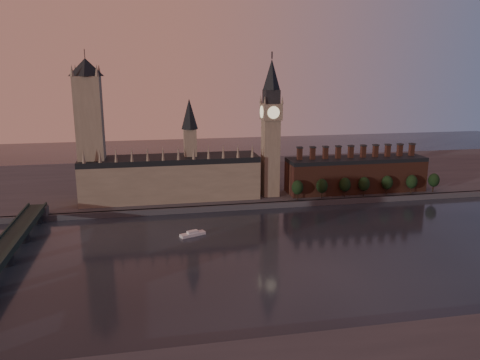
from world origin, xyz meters
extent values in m
plane|color=black|center=(0.00, 0.00, 0.00)|extent=(900.00, 900.00, 0.00)
cube|color=#48484D|center=(0.00, 90.00, 2.00)|extent=(900.00, 4.00, 4.00)
cube|color=#48484D|center=(0.00, 180.00, 2.00)|extent=(900.00, 180.00, 4.00)
cube|color=gray|center=(-65.00, 115.00, 18.00)|extent=(130.00, 30.00, 28.00)
cube|color=black|center=(-65.00, 115.00, 34.00)|extent=(130.00, 30.00, 4.00)
cube|color=gray|center=(-50.00, 115.00, 44.00)|extent=(9.00, 9.00, 24.00)
cone|color=black|center=(-50.00, 115.00, 67.00)|extent=(12.00, 12.00, 22.00)
cone|color=gray|center=(-124.00, 101.00, 41.00)|extent=(2.60, 2.60, 10.00)
cone|color=gray|center=(-113.27, 101.00, 41.00)|extent=(2.60, 2.60, 10.00)
cone|color=gray|center=(-102.55, 101.00, 41.00)|extent=(2.60, 2.60, 10.00)
cone|color=gray|center=(-91.82, 101.00, 41.00)|extent=(2.60, 2.60, 10.00)
cone|color=gray|center=(-81.09, 101.00, 41.00)|extent=(2.60, 2.60, 10.00)
cone|color=gray|center=(-70.36, 101.00, 41.00)|extent=(2.60, 2.60, 10.00)
cone|color=gray|center=(-59.64, 101.00, 41.00)|extent=(2.60, 2.60, 10.00)
cone|color=gray|center=(-48.91, 101.00, 41.00)|extent=(2.60, 2.60, 10.00)
cone|color=gray|center=(-38.18, 101.00, 41.00)|extent=(2.60, 2.60, 10.00)
cone|color=gray|center=(-27.45, 101.00, 41.00)|extent=(2.60, 2.60, 10.00)
cone|color=gray|center=(-16.73, 101.00, 41.00)|extent=(2.60, 2.60, 10.00)
cone|color=gray|center=(-6.00, 101.00, 41.00)|extent=(2.60, 2.60, 10.00)
cube|color=gray|center=(-120.00, 115.00, 49.00)|extent=(18.00, 18.00, 90.00)
cone|color=black|center=(-120.00, 115.00, 100.00)|extent=(24.00, 24.00, 12.00)
cylinder|color=#232326|center=(-120.00, 115.00, 106.00)|extent=(0.50, 0.50, 12.00)
cone|color=gray|center=(-128.00, 107.00, 98.00)|extent=(3.00, 3.00, 8.00)
cone|color=gray|center=(-112.00, 107.00, 98.00)|extent=(3.00, 3.00, 8.00)
cone|color=gray|center=(-128.00, 123.00, 98.00)|extent=(3.00, 3.00, 8.00)
cone|color=gray|center=(-112.00, 123.00, 98.00)|extent=(3.00, 3.00, 8.00)
cube|color=gray|center=(10.00, 110.00, 33.00)|extent=(12.00, 12.00, 58.00)
cube|color=gray|center=(10.00, 110.00, 68.00)|extent=(14.00, 14.00, 12.00)
cube|color=#232326|center=(10.00, 110.00, 79.00)|extent=(11.00, 11.00, 10.00)
cone|color=black|center=(10.00, 110.00, 95.00)|extent=(13.00, 13.00, 22.00)
cylinder|color=#232326|center=(10.00, 110.00, 108.50)|extent=(1.00, 1.00, 5.00)
cylinder|color=beige|center=(10.00, 102.80, 68.00)|extent=(9.00, 0.50, 9.00)
cylinder|color=beige|center=(10.00, 117.20, 68.00)|extent=(9.00, 0.50, 9.00)
cylinder|color=beige|center=(2.80, 110.00, 68.00)|extent=(0.50, 9.00, 9.00)
cylinder|color=beige|center=(17.20, 110.00, 68.00)|extent=(0.50, 9.00, 9.00)
cone|color=gray|center=(3.50, 103.50, 77.00)|extent=(2.00, 2.00, 6.00)
cone|color=gray|center=(16.50, 103.50, 77.00)|extent=(2.00, 2.00, 6.00)
cone|color=gray|center=(3.50, 116.50, 77.00)|extent=(2.00, 2.00, 6.00)
cone|color=gray|center=(16.50, 116.50, 77.00)|extent=(2.00, 2.00, 6.00)
cube|color=#583021|center=(80.00, 110.00, 16.00)|extent=(110.00, 25.00, 24.00)
cube|color=black|center=(80.00, 110.00, 29.50)|extent=(110.00, 25.00, 3.00)
cube|color=#583021|center=(33.00, 110.00, 35.50)|extent=(3.50, 3.50, 9.00)
cube|color=#232326|center=(33.00, 110.00, 40.50)|extent=(4.20, 4.20, 1.00)
cube|color=#583021|center=(43.44, 110.00, 35.50)|extent=(3.50, 3.50, 9.00)
cube|color=#232326|center=(43.44, 110.00, 40.50)|extent=(4.20, 4.20, 1.00)
cube|color=#583021|center=(53.89, 110.00, 35.50)|extent=(3.50, 3.50, 9.00)
cube|color=#232326|center=(53.89, 110.00, 40.50)|extent=(4.20, 4.20, 1.00)
cube|color=#583021|center=(64.33, 110.00, 35.50)|extent=(3.50, 3.50, 9.00)
cube|color=#232326|center=(64.33, 110.00, 40.50)|extent=(4.20, 4.20, 1.00)
cube|color=#583021|center=(74.78, 110.00, 35.50)|extent=(3.50, 3.50, 9.00)
cube|color=#232326|center=(74.78, 110.00, 40.50)|extent=(4.20, 4.20, 1.00)
cube|color=#583021|center=(85.22, 110.00, 35.50)|extent=(3.50, 3.50, 9.00)
cube|color=#232326|center=(85.22, 110.00, 40.50)|extent=(4.20, 4.20, 1.00)
cube|color=#583021|center=(95.67, 110.00, 35.50)|extent=(3.50, 3.50, 9.00)
cube|color=#232326|center=(95.67, 110.00, 40.50)|extent=(4.20, 4.20, 1.00)
cube|color=#583021|center=(106.11, 110.00, 35.50)|extent=(3.50, 3.50, 9.00)
cube|color=#232326|center=(106.11, 110.00, 40.50)|extent=(4.20, 4.20, 1.00)
cube|color=#583021|center=(116.56, 110.00, 35.50)|extent=(3.50, 3.50, 9.00)
cube|color=#232326|center=(116.56, 110.00, 40.50)|extent=(4.20, 4.20, 1.00)
cube|color=#583021|center=(127.00, 110.00, 35.50)|extent=(3.50, 3.50, 9.00)
cube|color=#232326|center=(127.00, 110.00, 40.50)|extent=(4.20, 4.20, 1.00)
cylinder|color=black|center=(26.65, 93.52, 7.00)|extent=(0.80, 0.80, 6.00)
ellipsoid|color=black|center=(26.65, 93.52, 13.50)|extent=(8.60, 8.60, 10.75)
cylinder|color=black|center=(46.03, 94.26, 7.00)|extent=(0.80, 0.80, 6.00)
ellipsoid|color=black|center=(46.03, 94.26, 13.50)|extent=(8.60, 8.60, 10.75)
cylinder|color=black|center=(64.63, 94.87, 7.00)|extent=(0.80, 0.80, 6.00)
ellipsoid|color=black|center=(64.63, 94.87, 13.50)|extent=(8.60, 8.60, 10.75)
cylinder|color=black|center=(79.88, 94.16, 7.00)|extent=(0.80, 0.80, 6.00)
ellipsoid|color=black|center=(79.88, 94.16, 13.50)|extent=(8.60, 8.60, 10.75)
cylinder|color=black|center=(99.50, 95.05, 7.00)|extent=(0.80, 0.80, 6.00)
ellipsoid|color=black|center=(99.50, 95.05, 13.50)|extent=(8.60, 8.60, 10.75)
cylinder|color=black|center=(119.47, 93.72, 7.00)|extent=(0.80, 0.80, 6.00)
ellipsoid|color=black|center=(119.47, 93.72, 13.50)|extent=(8.60, 8.60, 10.75)
cylinder|color=black|center=(139.47, 95.27, 7.00)|extent=(0.80, 0.80, 6.00)
ellipsoid|color=black|center=(139.47, 95.27, 13.50)|extent=(8.60, 8.60, 10.75)
cube|color=#1E2E27|center=(-149.50, -5.00, 10.90)|extent=(1.00, 200.00, 1.30)
cube|color=#48484D|center=(-155.00, 90.00, 7.00)|extent=(14.00, 8.00, 6.00)
cylinder|color=#232326|center=(-155.00, 17.00, 3.88)|extent=(8.00, 8.00, 7.75)
cylinder|color=#232326|center=(-155.00, 51.00, 3.88)|extent=(8.00, 8.00, 7.75)
cylinder|color=#232326|center=(-155.00, 85.00, 3.88)|extent=(8.00, 8.00, 7.75)
cube|color=silver|center=(-56.08, 42.16, 0.90)|extent=(16.32, 10.00, 1.80)
cube|color=silver|center=(-56.08, 42.16, 2.48)|extent=(7.53, 5.63, 1.35)
camera|label=1|loc=(-79.37, -227.01, 98.52)|focal=35.00mm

